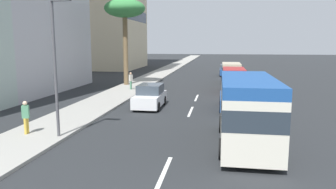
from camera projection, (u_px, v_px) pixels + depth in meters
name	position (u px, v px, depth m)	size (l,w,h in m)	color
ground_plane	(203.00, 83.00, 36.78)	(198.00, 198.00, 0.00)	#26282B
sidewalk_right	(144.00, 81.00, 37.86)	(162.00, 3.40, 0.15)	#9E9B93
lane_stripe_near	(164.00, 173.00, 11.35)	(3.20, 0.16, 0.01)	silver
lane_stripe_mid	(191.00, 111.00, 21.58)	(3.20, 0.16, 0.01)	silver
lane_stripe_far	(197.00, 98.00, 26.97)	(3.20, 0.16, 0.01)	silver
minibus_lead	(247.00, 108.00, 14.26)	(6.83, 2.42, 3.05)	silver
car_second	(150.00, 97.00, 22.93)	(4.01, 1.84, 1.64)	white
van_third	(234.00, 78.00, 30.27)	(4.66, 2.14, 2.20)	#A51E1E
car_fourth	(227.00, 70.00, 45.27)	(4.37, 1.92, 1.57)	#1E478C
car_fifth	(233.00, 98.00, 22.30)	(4.63, 1.85, 1.57)	#1E478C
van_sixth	(231.00, 72.00, 36.68)	(4.65, 2.15, 2.30)	beige
pedestrian_near_lamp	(131.00, 80.00, 30.81)	(0.39, 0.35, 1.63)	#4C8C66
pedestrian_mid_block	(26.00, 116.00, 15.62)	(0.31, 0.37, 1.63)	gold
palm_tree	(125.00, 10.00, 33.23)	(4.23, 4.23, 8.91)	brown
street_lamp	(56.00, 51.00, 14.73)	(0.24, 0.97, 6.50)	#4C4C51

